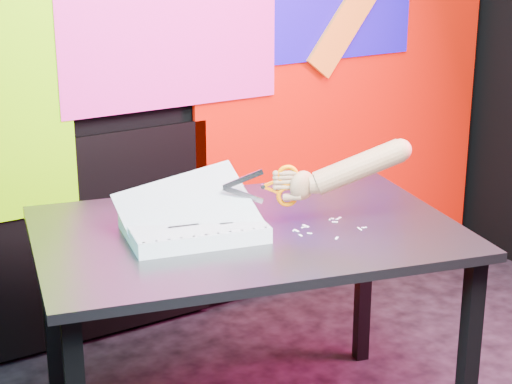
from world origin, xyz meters
TOP-DOWN VIEW (x-y plane):
  - room at (0.00, 0.00)m, footprint 3.01×3.01m
  - backdrop at (0.06, 1.46)m, footprint 2.88×0.05m
  - work_table at (-0.46, 0.56)m, footprint 1.48×1.16m
  - printout_stack at (-0.63, 0.60)m, footprint 0.46×0.38m
  - scissors at (-0.36, 0.51)m, footprint 0.21×0.12m
  - hand_forearm at (-0.18, 0.41)m, footprint 0.38×0.23m
  - paper_clippings at (-0.25, 0.44)m, footprint 0.22×0.17m

SIDE VIEW (x-z plane):
  - work_table at x=-0.46m, z-range 0.29..1.04m
  - paper_clippings at x=-0.25m, z-range 0.75..0.75m
  - printout_stack at x=-0.63m, z-range 0.67..0.88m
  - scissors at x=-0.36m, z-range 0.82..0.95m
  - hand_forearm at x=-0.18m, z-range 0.84..1.03m
  - backdrop at x=0.06m, z-range -0.08..2.00m
  - room at x=0.00m, z-range 0.00..2.71m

